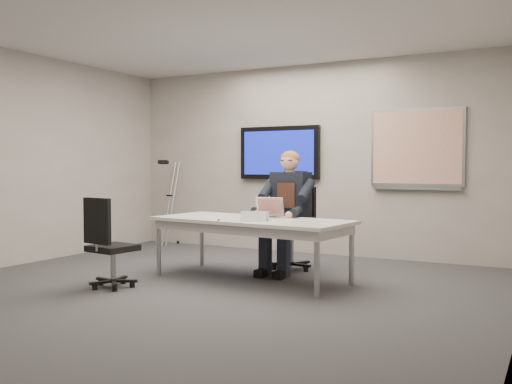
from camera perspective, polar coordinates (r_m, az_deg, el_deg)
The scene contains 14 objects.
floor at distance 5.99m, azimuth -5.82°, elevation -9.90°, with size 6.00×6.00×0.02m, color #3C3C3E.
ceiling at distance 6.04m, azimuth -5.95°, elevation 17.03°, with size 6.00×6.00×0.02m, color silver.
wall_back at distance 8.50m, azimuth 5.54°, elevation 3.28°, with size 6.00×0.02×2.80m, color #9B958C.
wall_left at distance 7.93m, azimuth -24.19°, elevation 3.12°, with size 0.02×6.00×2.80m, color #9B958C.
conference_table at distance 6.48m, azimuth -0.49°, elevation -3.38°, with size 2.36×1.19×0.70m.
tv_display at distance 8.66m, azimuth 2.34°, elevation 3.94°, with size 1.30×0.09×0.80m.
whiteboard at distance 8.00m, azimuth 15.78°, elevation 4.18°, with size 1.25×0.08×1.10m.
office_chair_far at distance 7.20m, azimuth 3.79°, elevation -5.17°, with size 0.57×0.57×1.04m.
office_chair_near at distance 6.27m, azimuth -14.41°, elevation -6.59°, with size 0.52×0.52×0.97m.
seated_person at distance 6.93m, azimuth 2.82°, elevation -3.17°, with size 0.47×0.81×1.49m.
crutch at distance 9.46m, azimuth -8.52°, elevation -0.97°, with size 0.20×0.47×1.43m, color #A5A8AD, non-canonical shape.
laptop at distance 6.59m, azimuth 1.07°, elevation -2.07°, with size 0.36×0.35×0.23m.
name_tent at distance 6.15m, azimuth -0.13°, elevation -2.43°, with size 0.28×0.08×0.11m, color white, non-canonical shape.
pen at distance 6.27m, azimuth -3.76°, elevation -2.79°, with size 0.01×0.01×0.15m, color black.
Camera 1 is at (3.27, -4.84, 1.29)m, focal length 40.00 mm.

